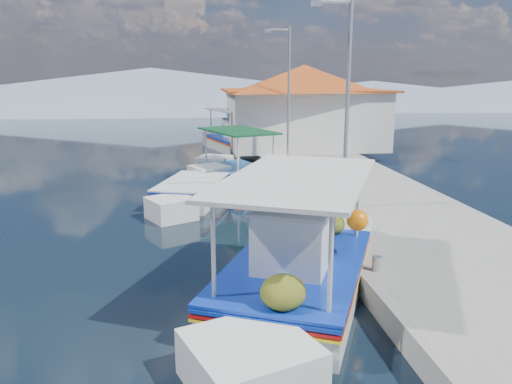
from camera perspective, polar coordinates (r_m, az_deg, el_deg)
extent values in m
plane|color=black|center=(13.08, -7.41, -6.67)|extent=(160.00, 160.00, 0.00)
cube|color=gray|center=(19.65, 10.04, 0.73)|extent=(5.00, 44.00, 0.50)
cylinder|color=#A5A8AD|center=(10.70, 13.47, -7.82)|extent=(0.20, 0.20, 0.30)
cylinder|color=#A5A8AD|center=(15.25, 6.94, -1.22)|extent=(0.20, 0.20, 0.30)
cylinder|color=#A5A8AD|center=(20.99, 2.98, 2.82)|extent=(0.20, 0.20, 0.30)
cylinder|color=#A5A8AD|center=(26.84, 0.72, 5.11)|extent=(0.20, 0.20, 0.30)
cube|color=silver|center=(10.30, 4.53, -10.80)|extent=(4.11, 5.27, 1.03)
cube|color=silver|center=(12.73, -3.75, -5.40)|extent=(2.21, 2.21, 1.14)
cube|color=silver|center=(8.33, 17.41, -17.58)|extent=(2.15, 2.15, 0.98)
cube|color=#0C2C9F|center=(10.12, 4.58, -8.33)|extent=(4.23, 5.43, 0.07)
cube|color=#B00F0F|center=(10.15, 4.57, -8.78)|extent=(4.23, 5.43, 0.05)
cube|color=yellow|center=(10.18, 4.56, -9.18)|extent=(4.23, 5.43, 0.04)
cube|color=#0C2C9F|center=(10.09, 4.59, -7.92)|extent=(4.24, 5.40, 0.05)
cube|color=brown|center=(10.10, 4.58, -8.10)|extent=(3.90, 5.11, 0.05)
cube|color=silver|center=(9.65, 5.79, -5.38)|extent=(1.78, 1.82, 1.19)
cube|color=silver|center=(9.48, 5.87, -1.84)|extent=(1.93, 1.97, 0.07)
cylinder|color=beige|center=(10.98, -5.47, -1.60)|extent=(0.08, 0.08, 1.73)
cylinder|color=beige|center=(11.91, 2.79, -0.39)|extent=(0.08, 0.08, 1.73)
cylinder|color=beige|center=(7.79, 7.58, -7.94)|extent=(0.08, 0.08, 1.73)
cylinder|color=beige|center=(9.05, 17.07, -5.38)|extent=(0.08, 0.08, 1.73)
cube|color=silver|center=(9.61, 4.77, 1.59)|extent=(4.22, 5.32, 0.08)
ellipsoid|color=#404813|center=(10.98, -1.90, -4.59)|extent=(0.82, 0.91, 0.62)
ellipsoid|color=#404813|center=(11.81, 0.00, -3.54)|extent=(0.69, 0.76, 0.52)
ellipsoid|color=#404813|center=(8.76, 13.42, -9.90)|extent=(0.74, 0.81, 0.55)
sphere|color=orange|center=(10.97, 7.25, -1.96)|extent=(0.43, 0.43, 0.43)
cube|color=silver|center=(20.64, -2.00, 1.41)|extent=(3.09, 4.01, 0.91)
cube|color=silver|center=(22.88, -0.32, 2.88)|extent=(1.81, 1.81, 1.00)
cube|color=silver|center=(18.49, -4.01, -0.01)|extent=(1.76, 1.76, 0.86)
cube|color=#0C2C9F|center=(20.56, -2.01, 2.56)|extent=(3.18, 4.13, 0.06)
cube|color=#B00F0F|center=(20.58, -2.01, 2.35)|extent=(3.18, 4.13, 0.05)
cube|color=yellow|center=(20.59, -2.01, 2.17)|extent=(3.18, 4.13, 0.04)
cube|color=#194F98|center=(20.55, -2.01, 2.74)|extent=(3.18, 4.11, 0.05)
cube|color=brown|center=(20.56, -2.01, 2.66)|extent=(2.92, 3.89, 0.05)
cylinder|color=beige|center=(22.07, -2.85, 5.39)|extent=(0.07, 0.07, 1.53)
cylinder|color=beige|center=(21.67, 1.04, 5.26)|extent=(0.07, 0.07, 1.53)
cylinder|color=beige|center=(19.26, -5.47, 4.21)|extent=(0.07, 0.07, 1.53)
cylinder|color=beige|center=(18.80, -1.07, 4.05)|extent=(0.07, 0.07, 1.53)
cube|color=#0D4120|center=(20.33, -2.05, 6.91)|extent=(3.17, 4.05, 0.07)
cube|color=silver|center=(18.01, -7.17, -0.39)|extent=(2.77, 3.85, 0.96)
cube|color=silver|center=(20.16, -9.15, 1.35)|extent=(1.78, 1.78, 1.07)
cube|color=silver|center=(15.95, -4.76, -2.11)|extent=(1.73, 1.73, 0.91)
cube|color=#0C2C9F|center=(17.91, -7.21, 1.00)|extent=(2.85, 3.96, 0.06)
cube|color=#B00F0F|center=(17.93, -7.21, 0.74)|extent=(2.85, 3.96, 0.05)
cube|color=yellow|center=(17.95, -7.20, 0.52)|extent=(2.85, 3.96, 0.04)
cube|color=silver|center=(17.90, -7.22, 1.22)|extent=(2.86, 3.93, 0.05)
cube|color=brown|center=(17.91, -7.22, 1.12)|extent=(2.61, 3.74, 0.05)
cube|color=silver|center=(30.10, -2.42, 5.16)|extent=(3.26, 4.59, 0.98)
cube|color=silver|center=(32.78, -1.43, 6.04)|extent=(2.11, 2.11, 1.08)
cube|color=silver|center=(27.51, -3.56, 4.39)|extent=(2.05, 2.05, 0.93)
cube|color=#0C2C9F|center=(30.04, -2.43, 6.02)|extent=(3.36, 4.73, 0.06)
cube|color=#B00F0F|center=(30.05, -2.42, 5.86)|extent=(3.36, 4.73, 0.05)
cube|color=yellow|center=(30.06, -2.42, 5.73)|extent=(3.36, 4.73, 0.04)
cube|color=#0C2C9F|center=(30.03, -2.43, 6.15)|extent=(3.37, 4.70, 0.05)
cube|color=brown|center=(30.04, -2.43, 6.10)|extent=(3.07, 4.46, 0.05)
cube|color=silver|center=(29.67, -2.56, 7.11)|extent=(1.52, 1.62, 1.13)
cube|color=silver|center=(29.62, -2.57, 8.24)|extent=(1.66, 1.75, 0.06)
cylinder|color=beige|center=(31.83, -3.33, 7.98)|extent=(0.07, 0.07, 1.65)
cylinder|color=beige|center=(31.49, -0.23, 7.94)|extent=(0.07, 0.07, 1.65)
cylinder|color=beige|center=(28.45, -4.89, 7.33)|extent=(0.07, 0.07, 1.65)
cylinder|color=beige|center=(28.08, -1.44, 7.30)|extent=(0.07, 0.07, 1.65)
cube|color=silver|center=(29.88, -2.46, 9.23)|extent=(3.36, 4.62, 0.07)
cube|color=white|center=(28.09, 5.35, 8.18)|extent=(8.00, 6.00, 3.00)
cube|color=#B85719|center=(27.99, 5.42, 11.34)|extent=(8.64, 6.48, 0.10)
pyramid|color=#B85719|center=(27.98, 5.45, 12.67)|extent=(10.49, 10.49, 1.40)
cube|color=brown|center=(26.56, -2.67, 6.86)|extent=(0.06, 1.00, 2.00)
cube|color=#0C2C9F|center=(28.98, -3.09, 8.57)|extent=(0.06, 1.20, 0.90)
cylinder|color=#A5A8AD|center=(15.02, 10.25, 9.47)|extent=(0.12, 0.12, 6.00)
cylinder|color=#A5A8AD|center=(14.98, 8.77, 20.45)|extent=(1.00, 0.08, 0.08)
cube|color=#A5A8AD|center=(14.85, 6.78, 20.38)|extent=(0.30, 0.14, 0.14)
cylinder|color=#A5A8AD|center=(23.76, 3.71, 10.94)|extent=(0.12, 0.12, 6.00)
cylinder|color=#A5A8AD|center=(23.73, 2.57, 17.84)|extent=(1.00, 0.08, 0.08)
cube|color=#A5A8AD|center=(23.65, 1.31, 17.74)|extent=(0.30, 0.14, 0.14)
cone|color=gray|center=(68.54, -11.72, 11.26)|extent=(96.00, 96.00, 5.50)
cone|color=gray|center=(72.76, 13.02, 10.63)|extent=(76.80, 76.80, 3.80)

